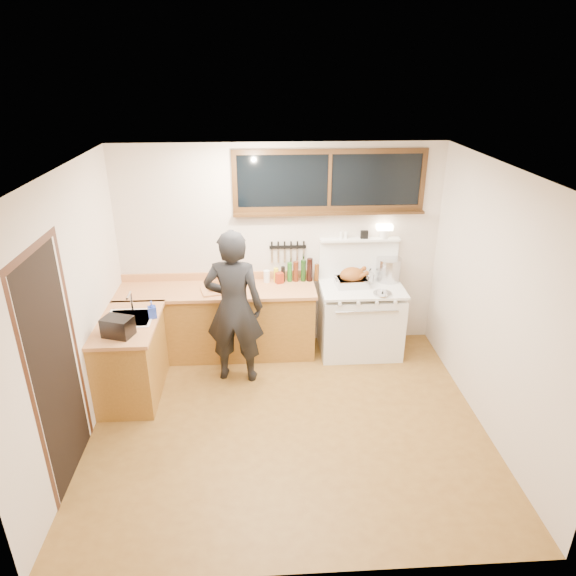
{
  "coord_description": "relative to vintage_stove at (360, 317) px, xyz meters",
  "views": [
    {
      "loc": [
        -0.26,
        -4.33,
        3.44
      ],
      "look_at": [
        0.05,
        0.85,
        1.15
      ],
      "focal_mm": 32.0,
      "sensor_mm": 36.0,
      "label": 1
    }
  ],
  "objects": [
    {
      "name": "bottle_cluster",
      "position": [
        -0.77,
        0.22,
        0.56
      ],
      "size": [
        0.57,
        0.07,
        0.3
      ],
      "color": "black",
      "rests_on": "counter_back"
    },
    {
      "name": "ground_plane",
      "position": [
        -1.0,
        -1.41,
        -0.48
      ],
      "size": [
        4.0,
        3.5,
        0.02
      ],
      "primitive_type": "cube",
      "color": "brown"
    },
    {
      "name": "room_shell",
      "position": [
        -1.0,
        -1.41,
        1.18
      ],
      "size": [
        4.1,
        3.6,
        2.65
      ],
      "color": "beige",
      "rests_on": "ground"
    },
    {
      "name": "cutting_board",
      "position": [
        -1.77,
        -0.04,
        0.48
      ],
      "size": [
        0.43,
        0.36,
        0.14
      ],
      "color": "#C4824E",
      "rests_on": "counter_back"
    },
    {
      "name": "counter_left",
      "position": [
        -2.7,
        -0.79,
        -0.02
      ],
      "size": [
        0.64,
        1.09,
        0.9
      ],
      "color": "brown",
      "rests_on": "ground"
    },
    {
      "name": "counter_back",
      "position": [
        -1.8,
        0.04,
        -0.01
      ],
      "size": [
        2.44,
        0.64,
        1.0
      ],
      "color": "brown",
      "rests_on": "ground"
    },
    {
      "name": "roast_turkey",
      "position": [
        -0.12,
        0.04,
        0.53
      ],
      "size": [
        0.43,
        0.32,
        0.24
      ],
      "color": "silver",
      "rests_on": "vintage_stove"
    },
    {
      "name": "stockpot",
      "position": [
        0.36,
        0.19,
        0.58
      ],
      "size": [
        0.39,
        0.39,
        0.29
      ],
      "color": "silver",
      "rests_on": "vintage_stove"
    },
    {
      "name": "vintage_stove",
      "position": [
        0.0,
        0.0,
        0.0
      ],
      "size": [
        1.02,
        0.74,
        1.6
      ],
      "color": "white",
      "rests_on": "ground"
    },
    {
      "name": "pitcher",
      "position": [
        -1.17,
        0.21,
        0.51
      ],
      "size": [
        0.11,
        0.11,
        0.15
      ],
      "color": "white",
      "rests_on": "counter_back"
    },
    {
      "name": "back_window",
      "position": [
        -0.4,
        0.31,
        1.6
      ],
      "size": [
        2.32,
        0.13,
        0.77
      ],
      "color": "black",
      "rests_on": "room_shell"
    },
    {
      "name": "soap_bottle",
      "position": [
        -2.43,
        -0.7,
        0.53
      ],
      "size": [
        0.11,
        0.11,
        0.19
      ],
      "color": "#233DAF",
      "rests_on": "counter_left"
    },
    {
      "name": "left_doorway",
      "position": [
        -2.99,
        -1.96,
        0.62
      ],
      "size": [
        0.02,
        1.04,
        2.17
      ],
      "color": "black",
      "rests_on": "ground"
    },
    {
      "name": "pot_lid",
      "position": [
        0.2,
        -0.26,
        0.44
      ],
      "size": [
        0.23,
        0.23,
        0.04
      ],
      "color": "silver",
      "rests_on": "vintage_stove"
    },
    {
      "name": "saucepan",
      "position": [
        0.09,
        0.11,
        0.5
      ],
      "size": [
        0.22,
        0.3,
        0.13
      ],
      "color": "silver",
      "rests_on": "vintage_stove"
    },
    {
      "name": "coffee_tin",
      "position": [
        -1.02,
        0.17,
        0.5
      ],
      "size": [
        0.11,
        0.1,
        0.14
      ],
      "color": "maroon",
      "rests_on": "counter_back"
    },
    {
      "name": "sink_unit",
      "position": [
        -2.68,
        -0.71,
        0.38
      ],
      "size": [
        0.5,
        0.45,
        0.37
      ],
      "color": "white",
      "rests_on": "counter_left"
    },
    {
      "name": "toaster",
      "position": [
        -2.7,
        -1.09,
        0.53
      ],
      "size": [
        0.34,
        0.28,
        0.2
      ],
      "color": "black",
      "rests_on": "counter_left"
    },
    {
      "name": "man",
      "position": [
        -1.56,
        -0.54,
        0.44
      ],
      "size": [
        0.72,
        0.52,
        1.83
      ],
      "color": "black",
      "rests_on": "ground"
    },
    {
      "name": "knife_strip",
      "position": [
        -0.9,
        0.32,
        0.84
      ],
      "size": [
        0.46,
        0.03,
        0.28
      ],
      "color": "black",
      "rests_on": "room_shell"
    }
  ]
}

